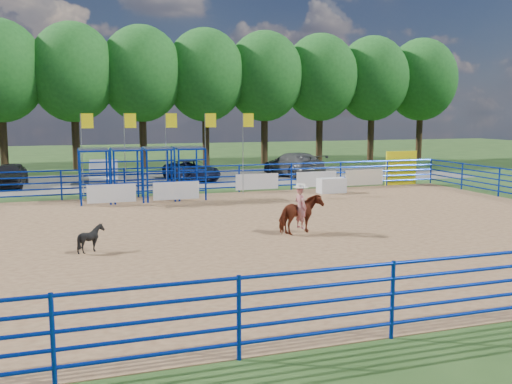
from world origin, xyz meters
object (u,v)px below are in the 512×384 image
car_a (10,175)px  car_b (104,171)px  calf (91,238)px  car_c (192,170)px  horse_and_rider (301,210)px  car_d (294,164)px  announcer_table (331,185)px

car_a → car_b: 5.22m
car_a → car_b: bearing=0.7°
calf → car_c: 19.00m
horse_and_rider → calf: (-7.08, -0.46, -0.43)m
car_b → car_c: size_ratio=1.03×
calf → car_a: car_a is taller
car_c → calf: bearing=-132.3°
car_d → horse_and_rider: bearing=60.6°
horse_and_rider → calf: bearing=-176.3°
car_d → car_a: bearing=-7.4°
car_c → car_d: 6.96m
calf → car_b: size_ratio=0.19×
calf → car_a: (-3.74, 17.50, 0.26)m
car_a → car_c: bearing=4.8°
announcer_table → car_d: car_d is taller
horse_and_rider → car_a: size_ratio=0.61×
calf → horse_and_rider: bearing=-77.1°
calf → car_d: car_d is taller
horse_and_rider → calf: size_ratio=2.93×
car_c → horse_and_rider: bearing=-110.4°
car_b → car_c: 5.42m
calf → car_d: size_ratio=0.15×
car_a → car_c: car_a is taller
car_b → car_d: 12.36m
horse_and_rider → car_a: bearing=122.4°
announcer_table → calf: bearing=-143.2°
car_d → car_c: bearing=-8.3°
car_d → calf: bearing=43.9°
announcer_table → car_a: (-16.38, 8.04, 0.29)m
car_a → car_b: (5.21, -0.26, 0.06)m
calf → car_b: (1.47, 17.24, 0.32)m
car_c → car_d: (6.96, -0.03, 0.19)m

